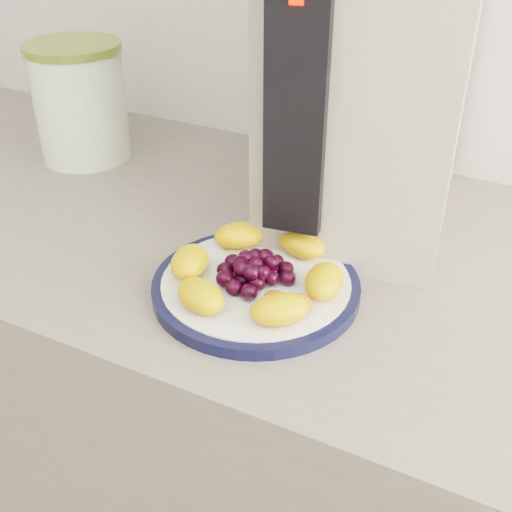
% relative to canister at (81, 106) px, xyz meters
% --- Properties ---
extents(counter, '(3.50, 0.60, 0.90)m').
position_rel_canister_xyz_m(counter, '(0.34, -0.09, -0.54)').
color(counter, gray).
rests_on(counter, floor).
extents(cabinet_face, '(3.48, 0.58, 0.84)m').
position_rel_canister_xyz_m(cabinet_face, '(0.34, -0.09, -0.57)').
color(cabinet_face, '#9E7A5C').
rests_on(cabinet_face, floor).
extents(plate_rim, '(0.24, 0.24, 0.01)m').
position_rel_canister_xyz_m(plate_rim, '(0.43, -0.22, -0.08)').
color(plate_rim, '#101534').
rests_on(plate_rim, counter).
extents(plate_face, '(0.22, 0.22, 0.02)m').
position_rel_canister_xyz_m(plate_face, '(0.43, -0.22, -0.08)').
color(plate_face, white).
rests_on(plate_face, counter).
extents(canister, '(0.16, 0.16, 0.17)m').
position_rel_canister_xyz_m(canister, '(0.00, 0.00, 0.00)').
color(canister, '#417312').
rests_on(canister, counter).
extents(canister_lid, '(0.17, 0.17, 0.01)m').
position_rel_canister_xyz_m(canister_lid, '(0.00, 0.00, 0.09)').
color(canister_lid, olive).
rests_on(canister_lid, canister).
extents(appliance_body, '(0.27, 0.34, 0.39)m').
position_rel_canister_xyz_m(appliance_body, '(0.48, 0.01, 0.11)').
color(appliance_body, '#ADA598').
rests_on(appliance_body, counter).
extents(appliance_panel, '(0.07, 0.03, 0.29)m').
position_rel_canister_xyz_m(appliance_panel, '(0.44, -0.15, 0.11)').
color(appliance_panel, black).
rests_on(appliance_panel, appliance_body).
extents(appliance_led, '(0.01, 0.01, 0.01)m').
position_rel_canister_xyz_m(appliance_led, '(0.44, -0.17, 0.23)').
color(appliance_led, '#FF0C05').
rests_on(appliance_led, appliance_panel).
extents(fruit_plate, '(0.21, 0.21, 0.03)m').
position_rel_canister_xyz_m(fruit_plate, '(0.43, -0.22, -0.06)').
color(fruit_plate, orange).
rests_on(fruit_plate, plate_face).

